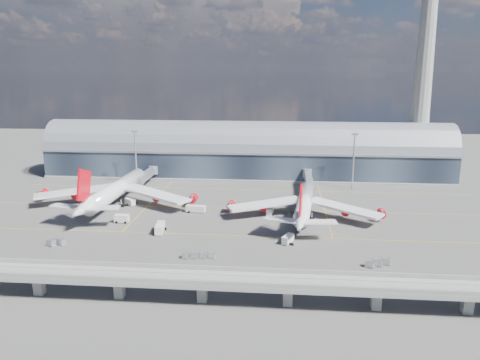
# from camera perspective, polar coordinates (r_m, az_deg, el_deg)

# --- Properties ---
(ground) EXTENTS (500.00, 500.00, 0.00)m
(ground) POSITION_cam_1_polar(r_m,az_deg,el_deg) (164.30, -1.36, -5.54)
(ground) COLOR #474744
(ground) RESTS_ON ground
(taxi_lines) EXTENTS (200.00, 80.12, 0.01)m
(taxi_lines) POSITION_cam_1_polar(r_m,az_deg,el_deg) (185.22, -0.58, -3.33)
(taxi_lines) COLOR gold
(taxi_lines) RESTS_ON ground
(terminal) EXTENTS (200.00, 30.00, 28.00)m
(terminal) POSITION_cam_1_polar(r_m,az_deg,el_deg) (236.78, 0.77, 3.20)
(terminal) COLOR #1B222E
(terminal) RESTS_ON ground
(control_tower) EXTENTS (19.00, 19.00, 103.00)m
(control_tower) POSITION_cam_1_polar(r_m,az_deg,el_deg) (246.62, 21.48, 12.12)
(control_tower) COLOR gray
(control_tower) RESTS_ON ground
(guideway) EXTENTS (220.00, 8.50, 7.20)m
(guideway) POSITION_cam_1_polar(r_m,az_deg,el_deg) (111.83, -4.66, -12.10)
(guideway) COLOR gray
(guideway) RESTS_ON ground
(floodlight_mast_left) EXTENTS (3.00, 0.70, 25.70)m
(floodlight_mast_left) POSITION_cam_1_polar(r_m,az_deg,el_deg) (223.66, -12.59, 2.86)
(floodlight_mast_left) COLOR gray
(floodlight_mast_left) RESTS_ON ground
(floodlight_mast_right) EXTENTS (3.00, 0.70, 25.70)m
(floodlight_mast_right) POSITION_cam_1_polar(r_m,az_deg,el_deg) (215.47, 13.67, 2.41)
(floodlight_mast_right) COLOR gray
(floodlight_mast_right) RESTS_ON ground
(airliner_left) EXTENTS (66.41, 69.74, 21.27)m
(airliner_left) POSITION_cam_1_polar(r_m,az_deg,el_deg) (192.45, -15.06, -1.28)
(airliner_left) COLOR white
(airliner_left) RESTS_ON ground
(airliner_right) EXTENTS (58.09, 60.73, 19.26)m
(airliner_right) POSITION_cam_1_polar(r_m,az_deg,el_deg) (172.29, 7.83, -3.02)
(airliner_right) COLOR white
(airliner_right) RESTS_ON ground
(jet_bridge_left) EXTENTS (4.40, 28.00, 7.25)m
(jet_bridge_left) POSITION_cam_1_polar(r_m,az_deg,el_deg) (221.97, -11.28, 0.62)
(jet_bridge_left) COLOR gray
(jet_bridge_left) RESTS_ON ground
(jet_bridge_right) EXTENTS (4.40, 32.00, 7.25)m
(jet_bridge_right) POSITION_cam_1_polar(r_m,az_deg,el_deg) (211.45, 8.36, 0.10)
(jet_bridge_right) COLOR gray
(jet_bridge_right) RESTS_ON ground
(service_truck_0) EXTENTS (3.24, 7.64, 3.07)m
(service_truck_0) POSITION_cam_1_polar(r_m,az_deg,el_deg) (158.99, -9.74, -5.79)
(service_truck_0) COLOR silver
(service_truck_0) RESTS_ON ground
(service_truck_1) EXTENTS (5.03, 2.56, 2.90)m
(service_truck_1) POSITION_cam_1_polar(r_m,az_deg,el_deg) (171.86, -14.22, -4.59)
(service_truck_1) COLOR silver
(service_truck_1) RESTS_ON ground
(service_truck_2) EXTENTS (7.62, 2.83, 2.70)m
(service_truck_2) POSITION_cam_1_polar(r_m,az_deg,el_deg) (179.00, -5.41, -3.52)
(service_truck_2) COLOR silver
(service_truck_2) RESTS_ON ground
(service_truck_3) EXTENTS (4.06, 5.78, 2.61)m
(service_truck_3) POSITION_cam_1_polar(r_m,az_deg,el_deg) (148.39, 5.85, -7.19)
(service_truck_3) COLOR silver
(service_truck_3) RESTS_ON ground
(service_truck_4) EXTENTS (2.77, 4.74, 2.60)m
(service_truck_4) POSITION_cam_1_polar(r_m,az_deg,el_deg) (175.73, 3.65, -3.84)
(service_truck_4) COLOR silver
(service_truck_4) RESTS_ON ground
(service_truck_5) EXTENTS (5.37, 5.18, 2.61)m
(service_truck_5) POSITION_cam_1_polar(r_m,az_deg,el_deg) (192.58, -13.24, -2.62)
(service_truck_5) COLOR silver
(service_truck_5) RESTS_ON ground
(cargo_train_0) EXTENTS (5.86, 3.95, 1.91)m
(cargo_train_0) POSITION_cam_1_polar(r_m,az_deg,el_deg) (156.58, -21.48, -7.10)
(cargo_train_0) COLOR gray
(cargo_train_0) RESTS_ON ground
(cargo_train_1) EXTENTS (9.95, 2.68, 1.64)m
(cargo_train_1) POSITION_cam_1_polar(r_m,az_deg,el_deg) (137.09, -5.02, -9.17)
(cargo_train_1) COLOR gray
(cargo_train_1) RESTS_ON ground
(cargo_train_2) EXTENTS (7.91, 4.47, 1.76)m
(cargo_train_2) POSITION_cam_1_polar(r_m,az_deg,el_deg) (137.07, 16.50, -9.67)
(cargo_train_2) COLOR gray
(cargo_train_2) RESTS_ON ground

